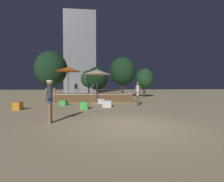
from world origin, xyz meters
TOP-DOWN VIEW (x-y plane):
  - ground_plane at (0.00, 0.00)m, footprint 120.00×120.00m
  - wooden_deck at (-1.45, 10.84)m, footprint 7.41×3.21m
  - patio_umbrella_0 at (-0.98, 9.10)m, footprint 2.53×2.53m
  - patio_umbrella_1 at (-3.47, 9.41)m, footprint 2.22×2.22m
  - cube_seat_0 at (-0.67, 8.21)m, footprint 0.58×0.58m
  - cube_seat_1 at (-1.89, 4.89)m, footprint 0.53×0.53m
  - cube_seat_2 at (-5.96, 5.05)m, footprint 0.52×0.52m
  - cube_seat_3 at (-0.39, 5.73)m, footprint 0.66×0.66m
  - cube_seat_4 at (-3.51, 7.15)m, footprint 0.62×0.62m
  - person_0 at (1.94, 6.30)m, footprint 0.55×0.29m
  - person_1 at (-3.07, 0.88)m, footprint 0.48×0.30m
  - bistro_chair_0 at (-2.81, 10.04)m, footprint 0.48×0.48m
  - bistro_chair_1 at (-0.65, 10.50)m, footprint 0.44×0.44m
  - bistro_chair_2 at (-1.28, 11.75)m, footprint 0.47×0.47m
  - frisbee_disc at (1.28, 4.60)m, footprint 0.23×0.23m
  - background_tree_0 at (2.51, 15.96)m, footprint 3.26×3.26m
  - background_tree_1 at (-6.35, 15.73)m, footprint 3.86×3.86m
  - background_tree_2 at (-1.88, 19.55)m, footprint 2.28×2.28m
  - background_tree_3 at (-0.78, 15.31)m, footprint 2.57×2.57m
  - background_tree_4 at (5.35, 15.80)m, footprint 2.35×2.35m
  - distant_building at (-3.70, 29.43)m, footprint 6.17×3.56m

SIDE VIEW (x-z plane):
  - ground_plane at x=0.00m, z-range 0.00..0.00m
  - frisbee_disc at x=1.28m, z-range 0.00..0.03m
  - cube_seat_4 at x=-3.51m, z-range 0.00..0.39m
  - cube_seat_0 at x=-0.67m, z-range 0.00..0.39m
  - cube_seat_1 at x=-1.89m, z-range 0.00..0.47m
  - cube_seat_3 at x=-0.39m, z-range 0.00..0.47m
  - cube_seat_2 at x=-5.96m, z-range 0.00..0.48m
  - wooden_deck at x=-1.45m, z-range -0.04..0.73m
  - person_0 at x=1.94m, z-range 0.08..1.83m
  - person_1 at x=-3.07m, z-range 0.11..1.82m
  - bistro_chair_0 at x=-2.81m, z-range 0.86..1.76m
  - bistro_chair_1 at x=-0.65m, z-range 0.86..1.76m
  - bistro_chair_2 at x=-1.28m, z-range 0.86..1.76m
  - background_tree_3 at x=-0.78m, z-range 0.48..4.27m
  - background_tree_4 at x=5.35m, z-range 0.56..4.28m
  - background_tree_2 at x=-1.88m, z-range 0.61..4.36m
  - patio_umbrella_0 at x=-0.98m, z-range 1.18..4.16m
  - patio_umbrella_1 at x=-3.47m, z-range 1.32..4.52m
  - background_tree_0 at x=2.51m, z-range 0.78..5.94m
  - background_tree_1 at x=-6.35m, z-range 0.71..6.39m
  - distant_building at x=-3.70m, z-range 0.00..15.98m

